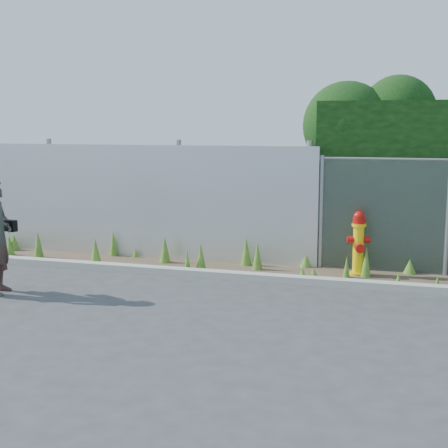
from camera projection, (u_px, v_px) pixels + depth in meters
name	position (u px, v px, depth m)	size (l,w,h in m)	color
ground	(217.00, 310.00, 8.77)	(80.00, 80.00, 0.00)	#3A3A3C
curb	(248.00, 276.00, 10.47)	(16.00, 0.22, 0.12)	#A7A496
weed_strip	(248.00, 263.00, 11.11)	(16.00, 1.30, 0.54)	#4E3D2C
corrugated_fence	(104.00, 200.00, 12.34)	(8.50, 0.21, 2.30)	silver
fire_hydrant	(358.00, 244.00, 10.69)	(0.39, 0.35, 1.16)	yellow
black_shoulder_bag	(10.00, 226.00, 9.66)	(0.24, 0.10, 0.18)	black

